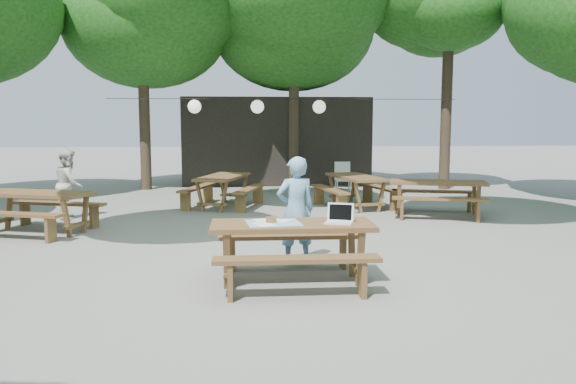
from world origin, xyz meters
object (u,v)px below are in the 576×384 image
(main_picnic_table, at_px, (292,252))
(woman, at_px, (296,210))
(picnic_table_nw, at_px, (36,212))
(second_person, at_px, (69,184))
(plastic_chair, at_px, (343,185))

(main_picnic_table, xyz_separation_m, woman, (0.13, 0.96, 0.37))
(picnic_table_nw, distance_m, woman, 5.16)
(picnic_table_nw, xyz_separation_m, second_person, (0.10, 1.62, 0.33))
(woman, bearing_deg, picnic_table_nw, -42.23)
(woman, bearing_deg, main_picnic_table, 69.86)
(main_picnic_table, bearing_deg, woman, 82.36)
(picnic_table_nw, xyz_separation_m, plastic_chair, (6.49, 5.18, -0.13))
(main_picnic_table, height_order, picnic_table_nw, same)
(main_picnic_table, distance_m, woman, 1.04)
(woman, bearing_deg, second_person, -56.17)
(picnic_table_nw, bearing_deg, main_picnic_table, -21.66)
(picnic_table_nw, height_order, second_person, second_person)
(picnic_table_nw, bearing_deg, second_person, 103.70)
(plastic_chair, bearing_deg, second_person, -148.94)
(woman, height_order, plastic_chair, woman)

